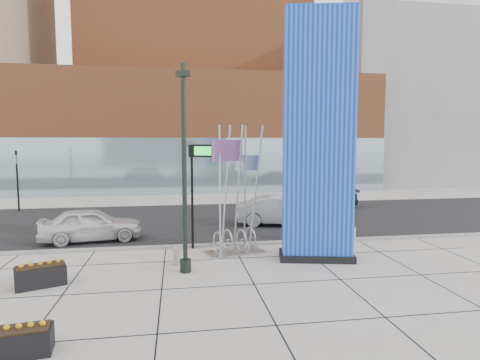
{
  "coord_description": "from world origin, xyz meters",
  "views": [
    {
      "loc": [
        -1.46,
        -13.59,
        4.71
      ],
      "look_at": [
        1.0,
        2.0,
        3.18
      ],
      "focal_mm": 30.0,
      "sensor_mm": 36.0,
      "label": 1
    }
  ],
  "objects": [
    {
      "name": "lamp_post",
      "position": [
        -1.21,
        0.63,
        3.03
      ],
      "size": [
        0.5,
        0.41,
        7.4
      ],
      "rotation": [
        0.0,
        0.0,
        -0.43
      ],
      "color": "black",
      "rests_on": "ground"
    },
    {
      "name": "traffic_signal",
      "position": [
        -12.0,
        15.0,
        2.3
      ],
      "size": [
        0.15,
        0.18,
        4.1
      ],
      "color": "black",
      "rests_on": "ground"
    },
    {
      "name": "round_planter_east",
      "position": [
        6.09,
        3.6,
        1.3
      ],
      "size": [
        1.1,
        1.1,
        2.75
      ],
      "color": "#7CA7A3",
      "rests_on": "ground"
    },
    {
      "name": "car_dark_east",
      "position": [
        8.96,
        13.49,
        0.66
      ],
      "size": [
        4.83,
        2.61,
        1.33
      ],
      "primitive_type": "imported",
      "rotation": [
        0.0,
        0.0,
        -1.74
      ],
      "color": "black",
      "rests_on": "ground"
    },
    {
      "name": "box_planter_north",
      "position": [
        -5.91,
        -0.04,
        0.38
      ],
      "size": [
        1.69,
        1.28,
        0.83
      ],
      "rotation": [
        0.0,
        0.0,
        0.39
      ],
      "color": "black",
      "rests_on": "ground"
    },
    {
      "name": "round_planter_west",
      "position": [
        3.45,
        2.11,
        1.23
      ],
      "size": [
        1.04,
        1.04,
        2.6
      ],
      "color": "#7CA7A3",
      "rests_on": "ground"
    },
    {
      "name": "car_white_west",
      "position": [
        -5.5,
        5.85,
        0.78
      ],
      "size": [
        4.83,
        2.56,
        1.56
      ],
      "primitive_type": "imported",
      "rotation": [
        0.0,
        0.0,
        1.73
      ],
      "color": "silver",
      "rests_on": "ground"
    },
    {
      "name": "tower_glass_front",
      "position": [
        1.0,
        22.2,
        2.5
      ],
      "size": [
        34.0,
        0.6,
        5.0
      ],
      "primitive_type": "cube",
      "color": "#8CA5B2",
      "rests_on": "ground"
    },
    {
      "name": "blue_pylon",
      "position": [
        4.0,
        1.42,
        4.7
      ],
      "size": [
        3.12,
        1.87,
        9.73
      ],
      "rotation": [
        0.0,
        0.0,
        -0.21
      ],
      "color": "#0C30BB",
      "rests_on": "ground"
    },
    {
      "name": "tower_podium",
      "position": [
        1.0,
        27.0,
        5.5
      ],
      "size": [
        34.0,
        10.0,
        11.0
      ],
      "primitive_type": "cube",
      "color": "#A65930",
      "rests_on": "ground"
    },
    {
      "name": "ground",
      "position": [
        0.0,
        0.0,
        0.0
      ],
      "size": [
        160.0,
        160.0,
        0.0
      ],
      "primitive_type": "plane",
      "color": "#9E9991",
      "rests_on": "ground"
    },
    {
      "name": "box_planter_south",
      "position": [
        -4.95,
        -4.5,
        0.34
      ],
      "size": [
        1.41,
        0.85,
        0.73
      ],
      "rotation": [
        0.0,
        0.0,
        0.14
      ],
      "color": "black",
      "rests_on": "ground"
    },
    {
      "name": "building_grey_parking",
      "position": [
        26.0,
        32.0,
        9.0
      ],
      "size": [
        20.0,
        18.0,
        18.0
      ],
      "primitive_type": "cube",
      "color": "slate",
      "rests_on": "ground"
    },
    {
      "name": "street_asphalt",
      "position": [
        0.0,
        10.0,
        0.01
      ],
      "size": [
        80.0,
        12.0,
        0.02
      ],
      "primitive_type": "cube",
      "color": "black",
      "rests_on": "ground"
    },
    {
      "name": "car_silver_mid",
      "position": [
        4.26,
        7.94,
        0.82
      ],
      "size": [
        5.22,
        2.85,
        1.63
      ],
      "primitive_type": "imported",
      "rotation": [
        0.0,
        0.0,
        1.33
      ],
      "color": "#A8ABAF",
      "rests_on": "ground"
    },
    {
      "name": "public_art_sculpture",
      "position": [
        0.93,
        2.86,
        1.42
      ],
      "size": [
        2.62,
        1.84,
        5.41
      ],
      "rotation": [
        0.0,
        0.0,
        0.3
      ],
      "color": "#ADAEB2",
      "rests_on": "ground"
    },
    {
      "name": "round_planter_mid",
      "position": [
        4.44,
        1.9,
        1.06
      ],
      "size": [
        0.9,
        0.9,
        2.24
      ],
      "color": "#7CA7A3",
      "rests_on": "ground"
    },
    {
      "name": "concrete_bollard",
      "position": [
        -1.5,
        1.53,
        0.33
      ],
      "size": [
        0.34,
        0.34,
        0.67
      ],
      "primitive_type": "cylinder",
      "color": "gray",
      "rests_on": "ground"
    },
    {
      "name": "curb_edge",
      "position": [
        0.0,
        4.0,
        0.06
      ],
      "size": [
        80.0,
        0.3,
        0.12
      ],
      "primitive_type": "cube",
      "color": "gray",
      "rests_on": "ground"
    },
    {
      "name": "overhead_street_sign",
      "position": [
        -0.05,
        3.8,
        3.92
      ],
      "size": [
        2.07,
        0.96,
        4.57
      ],
      "rotation": [
        0.0,
        0.0,
        -0.37
      ],
      "color": "black",
      "rests_on": "ground"
    }
  ]
}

